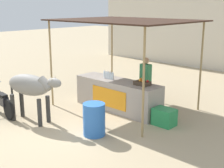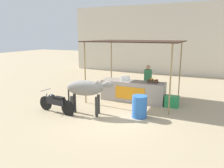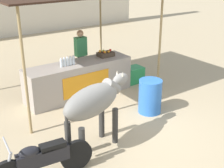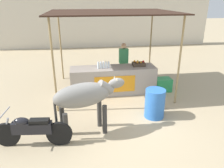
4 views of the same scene
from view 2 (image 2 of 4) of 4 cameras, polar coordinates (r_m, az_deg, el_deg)
name	(u,v)px [view 2 (image 2 of 4)]	position (r m, az deg, el deg)	size (l,w,h in m)	color
ground_plane	(114,116)	(8.55, 0.55, -8.41)	(60.00, 60.00, 0.00)	tan
building_wall_far	(167,40)	(17.92, 14.09, 11.13)	(16.00, 0.50, 5.40)	beige
stall_counter	(133,91)	(10.36, 5.40, -1.88)	(3.00, 0.82, 0.96)	#9E9389
stall_awning	(136,43)	(10.32, 6.21, 10.52)	(4.20, 3.20, 2.82)	#382319
water_bottle_row	(125,78)	(10.30, 3.54, 1.46)	(0.43, 0.07, 0.25)	silver
fruit_crate	(153,81)	(10.04, 10.62, 0.72)	(0.44, 0.32, 0.18)	#3F3326
vendor_behind_counter	(148,81)	(10.84, 9.32, 0.66)	(0.34, 0.22, 1.65)	#383842
cooler_box	(172,101)	(9.93, 15.34, -4.39)	(0.60, 0.44, 0.48)	#268C4C
water_barrel	(139,107)	(8.38, 7.19, -5.88)	(0.57, 0.57, 0.85)	blue
cow	(86,89)	(8.49, -6.68, -1.34)	(1.85, 0.88, 1.44)	gray
motorcycle_parked	(56,102)	(9.10, -14.46, -4.66)	(1.80, 0.55, 0.90)	black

